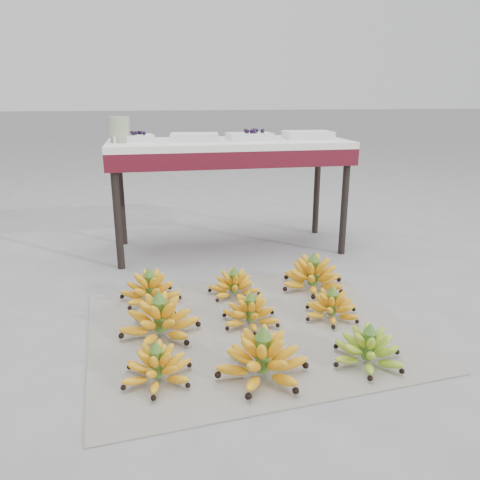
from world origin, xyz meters
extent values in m
plane|color=slate|center=(0.00, 0.00, 0.00)|extent=(60.00, 60.00, 0.00)
cube|color=beige|center=(-0.02, -0.04, 0.00)|extent=(1.34, 1.15, 0.01)
ellipsoid|color=yellow|center=(-0.40, -0.34, 0.04)|extent=(0.28, 0.28, 0.07)
ellipsoid|color=yellow|center=(-0.40, -0.34, 0.07)|extent=(0.20, 0.20, 0.05)
ellipsoid|color=yellow|center=(-0.40, -0.34, 0.10)|extent=(0.13, 0.13, 0.04)
cylinder|color=#426C23|center=(-0.40, -0.34, 0.07)|extent=(0.04, 0.04, 0.10)
cone|color=#426C23|center=(-0.40, -0.34, 0.13)|extent=(0.05, 0.05, 0.04)
ellipsoid|color=yellow|center=(-0.05, -0.38, 0.05)|extent=(0.34, 0.34, 0.09)
ellipsoid|color=yellow|center=(-0.05, -0.38, 0.09)|extent=(0.24, 0.24, 0.07)
ellipsoid|color=yellow|center=(-0.05, -0.38, 0.13)|extent=(0.16, 0.16, 0.06)
cylinder|color=#426C23|center=(-0.05, -0.38, 0.09)|extent=(0.05, 0.05, 0.12)
cone|color=#426C23|center=(-0.05, -0.38, 0.17)|extent=(0.06, 0.06, 0.05)
ellipsoid|color=olive|center=(0.33, -0.37, 0.04)|extent=(0.28, 0.28, 0.08)
ellipsoid|color=olive|center=(0.33, -0.37, 0.08)|extent=(0.20, 0.20, 0.06)
ellipsoid|color=olive|center=(0.33, -0.37, 0.11)|extent=(0.13, 0.13, 0.05)
cylinder|color=#426C23|center=(0.33, -0.37, 0.08)|extent=(0.04, 0.04, 0.10)
cone|color=#426C23|center=(0.33, -0.37, 0.14)|extent=(0.05, 0.05, 0.04)
ellipsoid|color=yellow|center=(-0.38, -0.03, 0.05)|extent=(0.36, 0.36, 0.09)
ellipsoid|color=yellow|center=(-0.38, -0.03, 0.09)|extent=(0.25, 0.25, 0.07)
ellipsoid|color=yellow|center=(-0.38, -0.03, 0.13)|extent=(0.16, 0.16, 0.06)
cylinder|color=#426C23|center=(-0.38, -0.03, 0.09)|extent=(0.05, 0.05, 0.13)
cone|color=#426C23|center=(-0.38, -0.03, 0.17)|extent=(0.06, 0.06, 0.05)
ellipsoid|color=yellow|center=(-0.01, -0.01, 0.04)|extent=(0.31, 0.31, 0.07)
ellipsoid|color=yellow|center=(-0.01, -0.01, 0.07)|extent=(0.22, 0.22, 0.05)
ellipsoid|color=yellow|center=(-0.01, -0.01, 0.10)|extent=(0.14, 0.14, 0.04)
cylinder|color=#426C23|center=(-0.01, -0.01, 0.07)|extent=(0.04, 0.04, 0.10)
cone|color=#426C23|center=(-0.01, -0.01, 0.14)|extent=(0.05, 0.05, 0.04)
ellipsoid|color=yellow|center=(0.34, -0.02, 0.04)|extent=(0.29, 0.29, 0.07)
ellipsoid|color=yellow|center=(0.34, -0.02, 0.07)|extent=(0.21, 0.21, 0.05)
ellipsoid|color=yellow|center=(0.34, -0.02, 0.10)|extent=(0.14, 0.14, 0.04)
cylinder|color=#426C23|center=(0.34, -0.02, 0.07)|extent=(0.04, 0.04, 0.10)
cone|color=#426C23|center=(0.34, -0.02, 0.13)|extent=(0.05, 0.05, 0.03)
ellipsoid|color=yellow|center=(-0.41, 0.30, 0.05)|extent=(0.35, 0.35, 0.08)
ellipsoid|color=yellow|center=(-0.41, 0.30, 0.08)|extent=(0.25, 0.25, 0.06)
ellipsoid|color=yellow|center=(-0.41, 0.30, 0.11)|extent=(0.16, 0.16, 0.05)
cylinder|color=#426C23|center=(-0.41, 0.30, 0.08)|extent=(0.04, 0.04, 0.11)
cone|color=#426C23|center=(-0.41, 0.30, 0.15)|extent=(0.05, 0.05, 0.04)
ellipsoid|color=yellow|center=(-0.02, 0.29, 0.04)|extent=(0.31, 0.31, 0.07)
ellipsoid|color=yellow|center=(-0.02, 0.29, 0.07)|extent=(0.22, 0.22, 0.05)
ellipsoid|color=yellow|center=(-0.02, 0.29, 0.10)|extent=(0.14, 0.14, 0.04)
cylinder|color=#426C23|center=(-0.02, 0.29, 0.07)|extent=(0.04, 0.04, 0.10)
cone|color=#426C23|center=(-0.02, 0.29, 0.13)|extent=(0.05, 0.05, 0.04)
ellipsoid|color=yellow|center=(0.37, 0.30, 0.05)|extent=(0.39, 0.39, 0.09)
ellipsoid|color=yellow|center=(0.37, 0.30, 0.09)|extent=(0.28, 0.28, 0.07)
ellipsoid|color=yellow|center=(0.37, 0.30, 0.13)|extent=(0.18, 0.18, 0.06)
cylinder|color=#426C23|center=(0.37, 0.30, 0.09)|extent=(0.05, 0.05, 0.13)
cone|color=#426C23|center=(0.37, 0.30, 0.17)|extent=(0.06, 0.06, 0.05)
cylinder|color=black|center=(-0.56, 0.78, 0.31)|extent=(0.04, 0.04, 0.62)
cylinder|color=black|center=(0.72, 0.78, 0.31)|extent=(0.04, 0.04, 0.62)
cylinder|color=black|center=(-0.56, 1.24, 0.31)|extent=(0.04, 0.04, 0.62)
cylinder|color=black|center=(0.72, 1.24, 0.31)|extent=(0.04, 0.04, 0.62)
cube|color=maroon|center=(0.08, 1.01, 0.58)|extent=(1.37, 0.55, 0.09)
cube|color=white|center=(0.08, 1.01, 0.64)|extent=(1.37, 0.55, 0.04)
cube|color=silver|center=(-0.46, 1.04, 0.68)|extent=(0.24, 0.19, 0.04)
sphere|color=black|center=(-0.42, 1.07, 0.71)|extent=(0.02, 0.02, 0.02)
sphere|color=black|center=(-0.44, 1.04, 0.71)|extent=(0.02, 0.02, 0.02)
sphere|color=black|center=(-0.46, 1.06, 0.71)|extent=(0.02, 0.02, 0.02)
sphere|color=black|center=(-0.48, 1.07, 0.71)|extent=(0.02, 0.02, 0.02)
sphere|color=black|center=(-0.48, 1.00, 0.71)|extent=(0.02, 0.02, 0.02)
sphere|color=black|center=(-0.41, 1.05, 0.71)|extent=(0.02, 0.02, 0.02)
sphere|color=black|center=(-0.45, 1.00, 0.71)|extent=(0.02, 0.02, 0.02)
sphere|color=black|center=(-0.39, 1.01, 0.71)|extent=(0.02, 0.02, 0.02)
cube|color=silver|center=(-0.12, 1.00, 0.68)|extent=(0.29, 0.22, 0.04)
cube|color=silver|center=(0.20, 0.99, 0.68)|extent=(0.26, 0.19, 0.04)
sphere|color=black|center=(0.20, 0.94, 0.71)|extent=(0.02, 0.02, 0.02)
sphere|color=black|center=(0.18, 0.99, 0.71)|extent=(0.02, 0.02, 0.02)
sphere|color=black|center=(0.27, 0.97, 0.71)|extent=(0.02, 0.02, 0.02)
sphere|color=black|center=(0.18, 0.96, 0.71)|extent=(0.02, 0.02, 0.02)
sphere|color=black|center=(0.25, 1.01, 0.71)|extent=(0.02, 0.02, 0.02)
sphere|color=black|center=(0.24, 1.04, 0.71)|extent=(0.02, 0.02, 0.02)
sphere|color=black|center=(0.18, 1.01, 0.71)|extent=(0.02, 0.02, 0.02)
sphere|color=black|center=(0.28, 0.98, 0.71)|extent=(0.02, 0.02, 0.02)
sphere|color=black|center=(0.22, 0.94, 0.71)|extent=(0.02, 0.02, 0.02)
cube|color=silver|center=(0.56, 1.01, 0.68)|extent=(0.29, 0.22, 0.04)
cylinder|color=#DAEDBD|center=(-0.52, 1.00, 0.73)|extent=(0.14, 0.14, 0.14)
camera|label=1|loc=(-0.39, -1.70, 0.90)|focal=35.00mm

